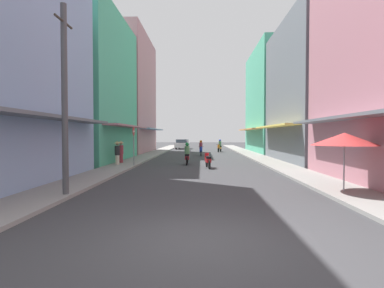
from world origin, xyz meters
The scene contains 17 objects.
ground_plane centered at (0.00, 22.56, 0.00)m, with size 116.88×116.88×0.00m, color #38383A.
sidewalk_left centered at (-5.28, 22.56, 0.06)m, with size 1.97×61.13×0.12m, color gray.
sidewalk_right centered at (5.28, 22.56, 0.06)m, with size 1.97×61.13×0.12m, color gray.
building_left_mid centered at (-9.25, 17.61, 5.76)m, with size 7.05×10.71×11.54m.
building_left_far centered at (-9.26, 29.32, 6.86)m, with size 7.05×11.64×13.73m.
building_right_mid centered at (9.25, 17.82, 5.47)m, with size 7.05×11.08×10.94m.
building_right_far centered at (9.25, 30.47, 6.14)m, with size 7.05×12.59×12.29m.
motorbike_red centered at (0.44, 13.21, 0.50)m, with size 0.55×1.81×0.96m.
motorbike_maroon centered at (-0.99, 15.28, 0.70)m, with size 0.55×1.81×1.58m.
motorbike_orange centered at (2.27, 31.31, 0.70)m, with size 0.70×1.76×1.58m.
motorbike_blue centered at (-0.04, 24.60, 0.70)m, with size 0.55×1.81×1.58m.
parked_car centered at (-2.88, 39.29, 0.74)m, with size 2.14×4.25×1.45m.
pedestrian_crossing centered at (-5.65, 14.01, 0.96)m, with size 0.44×0.44×1.70m.
pedestrian_midway centered at (-5.76, 15.34, 0.96)m, with size 0.44×0.44×1.69m.
vendor_umbrella centered at (5.10, 4.82, 1.96)m, with size 2.27×2.27×2.19m.
utility_pole centered at (-4.54, 3.96, 3.31)m, with size 0.20×1.20×6.47m.
street_sign_no_entry centered at (-4.44, 13.66, 1.72)m, with size 0.07×0.60×2.65m.
Camera 1 is at (0.04, -5.92, 2.11)m, focal length 27.97 mm.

